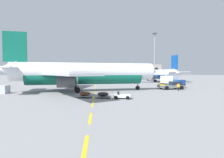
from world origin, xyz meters
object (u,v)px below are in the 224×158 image
object	(u,v)px
pushback_tug	(172,85)
catering_truck	(171,81)
airliner_mid_left	(159,74)
ground_crew_worker	(178,87)
apron_light_mast_far	(155,51)
airliner_foreground	(84,73)
uld_cargo_container	(4,89)
baggage_train	(103,95)

from	to	relation	value
pushback_tug	catering_truck	world-z (taller)	catering_truck
airliner_mid_left	ground_crew_worker	size ratio (longest dim) A/B	17.91
apron_light_mast_far	airliner_mid_left	bearing A→B (deg)	-96.06
ground_crew_worker	airliner_mid_left	bearing A→B (deg)	77.39
airliner_foreground	uld_cargo_container	size ratio (longest dim) A/B	18.85
catering_truck	airliner_foreground	bearing A→B (deg)	-159.33
ground_crew_worker	uld_cargo_container	distance (m)	36.35
ground_crew_worker	pushback_tug	bearing A→B (deg)	89.27
ground_crew_worker	apron_light_mast_far	bearing A→B (deg)	78.65
uld_cargo_container	ground_crew_worker	bearing A→B (deg)	4.07
uld_cargo_container	apron_light_mast_far	bearing A→B (deg)	46.29
airliner_foreground	pushback_tug	world-z (taller)	airliner_foreground
airliner_mid_left	apron_light_mast_far	xyz separation A→B (m)	(0.93, 8.79, 10.97)
airliner_mid_left	baggage_train	distance (m)	52.71
airliner_foreground	airliner_mid_left	size ratio (longest dim) A/B	1.18
airliner_foreground	catering_truck	bearing A→B (deg)	20.67
baggage_train	ground_crew_worker	xyz separation A→B (m)	(17.18, 10.26, 0.41)
baggage_train	apron_light_mast_far	bearing A→B (deg)	64.57
ground_crew_worker	apron_light_mast_far	world-z (taller)	apron_light_mast_far
catering_truck	apron_light_mast_far	bearing A→B (deg)	79.40
baggage_train	ground_crew_worker	bearing A→B (deg)	30.85
apron_light_mast_far	pushback_tug	bearing A→B (deg)	-102.22
ground_crew_worker	uld_cargo_container	world-z (taller)	ground_crew_worker
airliner_mid_left	uld_cargo_container	distance (m)	58.76
catering_truck	airliner_mid_left	bearing A→B (deg)	77.93
pushback_tug	ground_crew_worker	xyz separation A→B (m)	(-0.04, -3.49, 0.03)
airliner_foreground	airliner_mid_left	world-z (taller)	airliner_foreground
airliner_mid_left	uld_cargo_container	size ratio (longest dim) A/B	15.97
airliner_mid_left	apron_light_mast_far	bearing A→B (deg)	83.94
airliner_mid_left	uld_cargo_container	xyz separation A→B (m)	(-44.30, -38.52, -2.55)
uld_cargo_container	airliner_foreground	bearing A→B (deg)	10.81
ground_crew_worker	uld_cargo_container	size ratio (longest dim) A/B	0.89
baggage_train	apron_light_mast_far	world-z (taller)	apron_light_mast_far
airliner_foreground	uld_cargo_container	world-z (taller)	airliner_foreground
catering_truck	ground_crew_worker	world-z (taller)	catering_truck
baggage_train	uld_cargo_container	world-z (taller)	uld_cargo_container
baggage_train	pushback_tug	bearing A→B (deg)	38.60
pushback_tug	airliner_foreground	bearing A→B (deg)	-171.46
ground_crew_worker	airliner_foreground	bearing A→B (deg)	179.18
pushback_tug	catering_truck	distance (m)	6.15
airliner_mid_left	uld_cargo_container	bearing A→B (deg)	-138.99
pushback_tug	ground_crew_worker	world-z (taller)	pushback_tug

